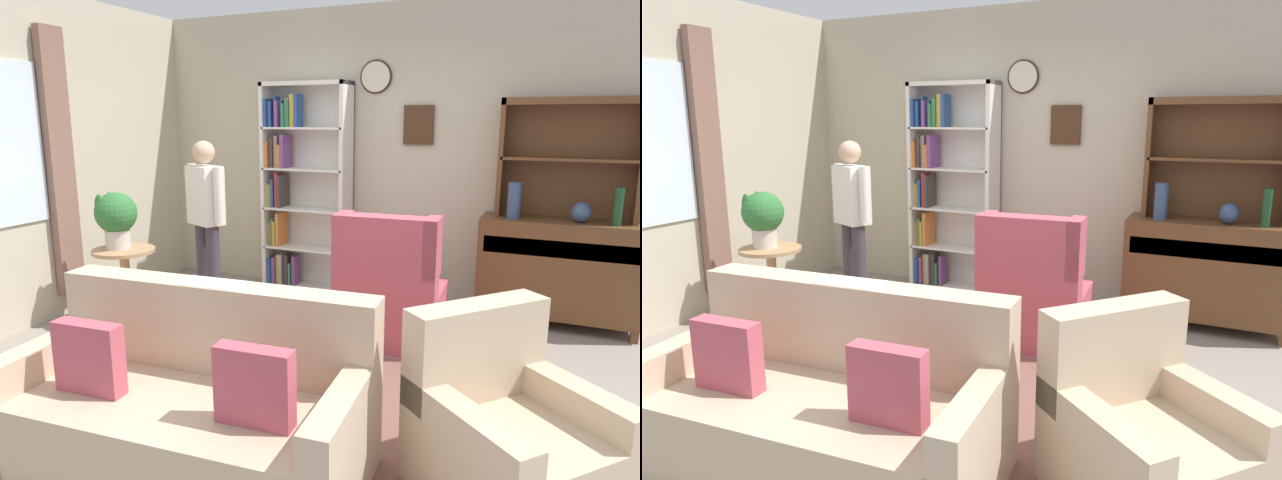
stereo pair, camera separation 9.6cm
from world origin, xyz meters
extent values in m
cube|color=gray|center=(0.00, 0.00, -0.01)|extent=(5.40, 4.60, 0.02)
cube|color=#BCB299|center=(0.00, 2.13, 1.40)|extent=(5.00, 0.06, 2.80)
cylinder|color=beige|center=(-0.16, 2.08, 2.14)|extent=(0.28, 0.03, 0.28)
torus|color=#382314|center=(-0.16, 2.08, 2.14)|extent=(0.31, 0.02, 0.31)
cube|color=#422816|center=(0.27, 2.08, 1.69)|extent=(0.28, 0.03, 0.36)
cube|color=#BCB299|center=(-2.53, 0.00, 1.40)|extent=(0.06, 4.20, 2.80)
cube|color=#7F5B4C|center=(-2.44, 0.38, 1.35)|extent=(0.08, 0.24, 2.30)
cube|color=brown|center=(0.20, -0.30, 0.00)|extent=(2.26, 1.82, 0.01)
cube|color=silver|center=(-1.25, 1.93, 1.05)|extent=(0.04, 0.30, 2.10)
cube|color=silver|center=(-0.39, 1.93, 1.05)|extent=(0.04, 0.30, 2.10)
cube|color=silver|center=(-0.82, 1.93, 2.08)|extent=(0.90, 0.30, 0.04)
cube|color=silver|center=(-0.82, 1.93, 0.02)|extent=(0.90, 0.30, 0.04)
cube|color=silver|center=(-0.82, 2.07, 1.05)|extent=(0.90, 0.01, 2.10)
cube|color=silver|center=(-0.82, 1.93, 0.44)|extent=(0.86, 0.30, 0.02)
cube|color=#284C8C|center=(-1.21, 1.91, 0.18)|extent=(0.04, 0.21, 0.26)
cube|color=#723F7F|center=(-1.16, 1.91, 0.19)|extent=(0.04, 0.19, 0.28)
cube|color=gold|center=(-1.12, 1.91, 0.20)|extent=(0.03, 0.15, 0.31)
cube|color=gray|center=(-1.08, 1.91, 0.21)|extent=(0.04, 0.21, 0.32)
cube|color=#3F3833|center=(-1.02, 1.91, 0.21)|extent=(0.04, 0.15, 0.32)
cube|color=#337247|center=(-0.98, 1.91, 0.16)|extent=(0.02, 0.16, 0.23)
cube|color=#723F7F|center=(-0.94, 1.91, 0.20)|extent=(0.04, 0.13, 0.30)
cube|color=silver|center=(-0.82, 1.93, 0.85)|extent=(0.86, 0.30, 0.02)
cube|color=#CC7233|center=(-1.21, 1.91, 0.57)|extent=(0.04, 0.14, 0.23)
cube|color=#337247|center=(-1.16, 1.91, 0.59)|extent=(0.03, 0.21, 0.28)
cube|color=gold|center=(-1.14, 1.91, 0.58)|extent=(0.02, 0.23, 0.26)
cube|color=#CC7233|center=(-1.10, 1.91, 0.63)|extent=(0.04, 0.21, 0.34)
cube|color=silver|center=(-0.82, 1.93, 1.25)|extent=(0.86, 0.30, 0.02)
cube|color=gold|center=(-1.21, 1.91, 0.98)|extent=(0.04, 0.14, 0.23)
cube|color=#284C8C|center=(-1.16, 1.91, 1.00)|extent=(0.03, 0.18, 0.28)
cube|color=#B22D33|center=(-1.12, 1.91, 1.03)|extent=(0.03, 0.16, 0.35)
cube|color=#3F3833|center=(-1.08, 1.91, 1.02)|extent=(0.03, 0.22, 0.33)
cube|color=silver|center=(-0.82, 1.93, 1.66)|extent=(0.86, 0.30, 0.02)
cube|color=#CC7233|center=(-1.21, 1.91, 1.39)|extent=(0.03, 0.20, 0.27)
cube|color=#3F3833|center=(-1.17, 1.91, 1.41)|extent=(0.04, 0.15, 0.30)
cube|color=gray|center=(-1.13, 1.91, 1.42)|extent=(0.04, 0.10, 0.32)
cube|color=#CC7233|center=(-1.09, 1.91, 1.38)|extent=(0.04, 0.18, 0.23)
cube|color=#723F7F|center=(-1.04, 1.91, 1.43)|extent=(0.04, 0.21, 0.33)
cube|color=#284C8C|center=(-1.21, 1.91, 1.80)|extent=(0.03, 0.24, 0.27)
cube|color=#284C8C|center=(-1.17, 1.91, 1.79)|extent=(0.04, 0.19, 0.25)
cube|color=#284C8C|center=(-1.13, 1.91, 1.82)|extent=(0.02, 0.10, 0.30)
cube|color=#723F7F|center=(-1.09, 1.91, 1.79)|extent=(0.04, 0.22, 0.25)
cube|color=#284C8C|center=(-1.06, 1.91, 1.80)|extent=(0.03, 0.13, 0.26)
cube|color=#337247|center=(-1.02, 1.91, 1.78)|extent=(0.03, 0.21, 0.23)
cube|color=#337247|center=(-0.98, 1.91, 1.80)|extent=(0.04, 0.18, 0.27)
cube|color=gold|center=(-0.94, 1.91, 1.82)|extent=(0.04, 0.15, 0.31)
cube|color=#284C8C|center=(-0.89, 1.91, 1.82)|extent=(0.03, 0.16, 0.32)
cube|color=brown|center=(1.58, 1.86, 0.51)|extent=(1.30, 0.45, 0.82)
cube|color=brown|center=(0.98, 1.69, 0.05)|extent=(0.06, 0.06, 0.10)
cube|color=brown|center=(2.18, 1.69, 0.05)|extent=(0.06, 0.06, 0.10)
cube|color=brown|center=(0.98, 2.04, 0.05)|extent=(0.06, 0.06, 0.10)
cube|color=brown|center=(2.18, 2.04, 0.05)|extent=(0.06, 0.06, 0.10)
cube|color=#492C18|center=(1.58, 1.64, 0.71)|extent=(1.20, 0.01, 0.14)
cube|color=brown|center=(1.05, 1.94, 1.42)|extent=(0.04, 0.26, 1.00)
cube|color=brown|center=(1.58, 1.94, 1.89)|extent=(1.10, 0.26, 0.06)
cube|color=brown|center=(1.58, 1.94, 1.42)|extent=(1.06, 0.26, 0.02)
cube|color=brown|center=(1.58, 2.06, 1.42)|extent=(1.10, 0.01, 1.00)
cylinder|color=#33476B|center=(1.19, 1.78, 1.07)|extent=(0.11, 0.11, 0.31)
ellipsoid|color=#33476B|center=(1.71, 1.79, 1.01)|extent=(0.15, 0.15, 0.17)
cylinder|color=#194223|center=(1.97, 1.77, 1.07)|extent=(0.07, 0.07, 0.30)
cube|color=#C6AD8E|center=(-0.05, -1.13, 0.21)|extent=(1.86, 0.98, 0.42)
cube|color=#C6AD8E|center=(-0.07, -0.80, 0.66)|extent=(1.81, 0.33, 0.48)
cube|color=#C6AD8E|center=(-0.87, -1.19, 0.30)|extent=(0.20, 0.86, 0.60)
cube|color=#C6AD8E|center=(0.78, -1.06, 0.30)|extent=(0.20, 0.86, 0.60)
cube|color=#B74C5B|center=(-0.49, -1.28, 0.60)|extent=(0.37, 0.13, 0.36)
cube|color=#B74C5B|center=(0.41, -1.21, 0.60)|extent=(0.37, 0.13, 0.36)
cube|color=white|center=(-0.07, -0.80, 0.90)|extent=(0.37, 0.21, 0.00)
cube|color=#C6AD8E|center=(1.48, -0.70, 0.20)|extent=(1.08, 1.08, 0.40)
cube|color=#C6AD8E|center=(1.25, -0.50, 0.64)|extent=(0.63, 0.68, 0.48)
cube|color=#C6AD8E|center=(1.28, -0.93, 0.28)|extent=(0.68, 0.62, 0.55)
cube|color=#C6AD8E|center=(1.68, -0.47, 0.28)|extent=(0.68, 0.62, 0.55)
cube|color=#B74C5B|center=(0.38, 1.03, 0.21)|extent=(0.83, 0.85, 0.42)
cube|color=#B74C5B|center=(0.40, 0.73, 0.74)|extent=(0.79, 0.25, 0.63)
cube|color=#B74C5B|center=(0.73, 0.79, 0.83)|extent=(0.12, 0.29, 0.44)
cube|color=#B74C5B|center=(0.05, 0.74, 0.83)|extent=(0.12, 0.29, 0.44)
cylinder|color=#A87F56|center=(-1.82, 0.39, 0.65)|extent=(0.52, 0.52, 0.03)
cylinder|color=#A87F56|center=(-1.82, 0.39, 0.32)|extent=(0.08, 0.08, 0.63)
cylinder|color=#A87F56|center=(-1.82, 0.39, 0.01)|extent=(0.36, 0.36, 0.03)
cylinder|color=beige|center=(-1.86, 0.39, 0.75)|extent=(0.21, 0.21, 0.16)
sphere|color=#2D6B33|center=(-1.86, 0.39, 0.97)|extent=(0.35, 0.35, 0.35)
ellipsoid|color=#2D6B33|center=(-1.97, 0.44, 1.01)|extent=(0.10, 0.06, 0.25)
ellipsoid|color=#2D6B33|center=(-1.95, 0.30, 1.01)|extent=(0.10, 0.06, 0.25)
ellipsoid|color=#2D6B33|center=(-1.94, 0.29, 1.01)|extent=(0.10, 0.06, 0.25)
cylinder|color=#38333D|center=(-1.44, 0.99, 0.41)|extent=(0.16, 0.16, 0.82)
cylinder|color=#38333D|center=(-1.27, 0.92, 0.41)|extent=(0.16, 0.16, 0.82)
cube|color=silver|center=(-1.35, 0.95, 1.08)|extent=(0.39, 0.32, 0.52)
sphere|color=tan|center=(-1.35, 0.95, 1.46)|extent=(0.26, 0.26, 0.20)
cylinder|color=silver|center=(-1.55, 1.04, 1.11)|extent=(0.11, 0.11, 0.48)
cylinder|color=silver|center=(-1.15, 0.86, 1.11)|extent=(0.11, 0.11, 0.48)
camera|label=1|loc=(1.59, -3.16, 1.75)|focal=31.47mm
camera|label=2|loc=(1.68, -3.12, 1.75)|focal=31.47mm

